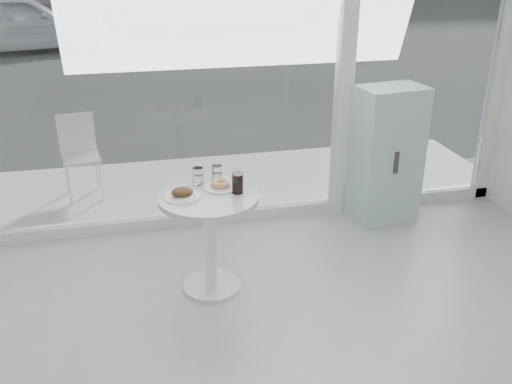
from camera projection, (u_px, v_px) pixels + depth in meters
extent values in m
cube|color=silver|center=(247.00, 213.00, 5.40)|extent=(5.00, 0.12, 0.10)
cube|color=silver|center=(502.00, 48.00, 5.30)|extent=(0.12, 0.12, 3.00)
cube|color=silver|center=(346.00, 54.00, 4.99)|extent=(0.14, 0.14, 3.00)
cube|color=white|center=(154.00, 75.00, 4.69)|extent=(3.21, 0.02, 2.60)
cube|color=white|center=(426.00, 62.00, 5.18)|extent=(1.41, 0.02, 2.60)
cylinder|color=white|center=(212.00, 285.00, 4.33)|extent=(0.44, 0.44, 0.03)
cylinder|color=white|center=(210.00, 244.00, 4.19)|extent=(0.09, 0.09, 0.70)
cylinder|color=silver|center=(209.00, 197.00, 4.03)|extent=(0.72, 0.72, 0.04)
cube|color=beige|center=(232.00, 183.00, 6.12)|extent=(5.60, 1.60, 0.05)
cube|color=#333333|center=(158.00, 28.00, 17.01)|extent=(40.00, 24.00, 0.00)
cube|color=#88AE9C|center=(387.00, 155.00, 5.18)|extent=(0.63, 0.46, 1.26)
cube|color=#333333|center=(396.00, 163.00, 5.00)|extent=(0.04, 0.03, 0.20)
cylinder|color=white|center=(69.00, 185.00, 5.50)|extent=(0.02, 0.02, 0.40)
cylinder|color=white|center=(101.00, 181.00, 5.60)|extent=(0.02, 0.02, 0.40)
cylinder|color=white|center=(66.00, 174.00, 5.75)|extent=(0.02, 0.02, 0.40)
cylinder|color=white|center=(97.00, 170.00, 5.86)|extent=(0.02, 0.02, 0.40)
cube|color=white|center=(81.00, 158.00, 5.59)|extent=(0.41, 0.41, 0.03)
cube|color=white|center=(76.00, 132.00, 5.65)|extent=(0.35, 0.08, 0.40)
imported|color=silver|center=(19.00, 22.00, 13.14)|extent=(4.15, 2.33, 1.33)
imported|color=#96989D|center=(216.00, 0.00, 16.60)|extent=(4.97, 2.11, 1.60)
cylinder|color=white|center=(182.00, 197.00, 3.98)|extent=(0.26, 0.26, 0.01)
cube|color=white|center=(185.00, 196.00, 3.98)|extent=(0.13, 0.12, 0.00)
ellipsoid|color=#311C0D|center=(182.00, 192.00, 3.97)|extent=(0.15, 0.12, 0.07)
ellipsoid|color=#311C0D|center=(187.00, 191.00, 4.00)|extent=(0.08, 0.07, 0.04)
cylinder|color=white|center=(221.00, 187.00, 4.13)|extent=(0.24, 0.24, 0.01)
torus|color=tan|center=(221.00, 184.00, 4.12)|extent=(0.14, 0.14, 0.05)
cylinder|color=white|center=(198.00, 176.00, 4.18)|extent=(0.08, 0.08, 0.13)
cylinder|color=white|center=(198.00, 179.00, 4.19)|extent=(0.07, 0.07, 0.07)
cylinder|color=white|center=(217.00, 174.00, 4.23)|extent=(0.08, 0.08, 0.12)
cylinder|color=white|center=(217.00, 177.00, 4.24)|extent=(0.06, 0.06, 0.07)
cylinder|color=white|center=(238.00, 183.00, 4.03)|extent=(0.08, 0.08, 0.15)
cylinder|color=black|center=(238.00, 184.00, 4.03)|extent=(0.07, 0.07, 0.14)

